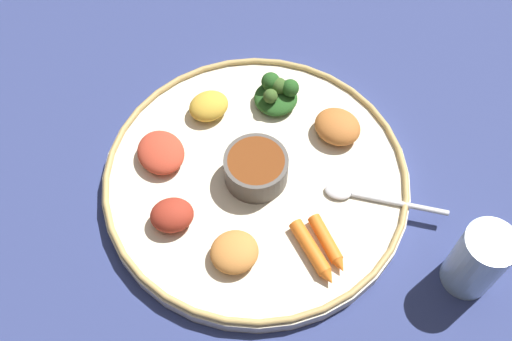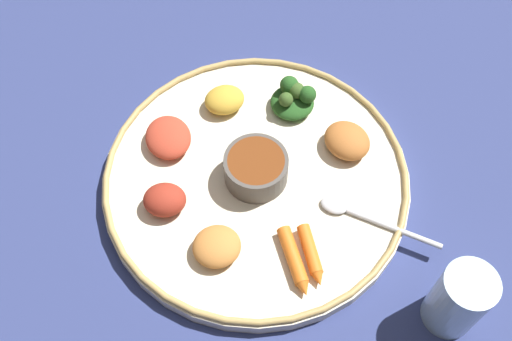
% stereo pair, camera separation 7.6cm
% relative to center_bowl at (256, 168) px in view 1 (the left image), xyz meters
% --- Properties ---
extents(ground_plane, '(2.40, 2.40, 0.00)m').
position_rel_center_bowl_xyz_m(ground_plane, '(0.00, 0.00, -0.04)').
color(ground_plane, navy).
extents(platter, '(0.39, 0.39, 0.02)m').
position_rel_center_bowl_xyz_m(platter, '(0.00, 0.00, -0.03)').
color(platter, beige).
rests_on(platter, ground_plane).
extents(platter_rim, '(0.39, 0.39, 0.01)m').
position_rel_center_bowl_xyz_m(platter_rim, '(0.00, 0.00, -0.02)').
color(platter_rim, tan).
rests_on(platter_rim, platter).
extents(center_bowl, '(0.08, 0.08, 0.04)m').
position_rel_center_bowl_xyz_m(center_bowl, '(0.00, 0.00, 0.00)').
color(center_bowl, '#4C4742').
rests_on(center_bowl, platter).
extents(spoon, '(0.07, 0.15, 0.01)m').
position_rel_center_bowl_xyz_m(spoon, '(0.05, -0.13, -0.02)').
color(spoon, silver).
rests_on(spoon, platter).
extents(greens_pile, '(0.08, 0.08, 0.04)m').
position_rel_center_bowl_xyz_m(greens_pile, '(0.11, 0.04, -0.00)').
color(greens_pile, '#23511E').
rests_on(greens_pile, platter).
extents(carrot_near_spoon, '(0.06, 0.08, 0.02)m').
position_rel_center_bowl_xyz_m(carrot_near_spoon, '(-0.05, -0.11, -0.01)').
color(carrot_near_spoon, orange).
rests_on(carrot_near_spoon, platter).
extents(carrot_outer, '(0.05, 0.07, 0.02)m').
position_rel_center_bowl_xyz_m(carrot_outer, '(-0.03, -0.12, -0.01)').
color(carrot_outer, orange).
rests_on(carrot_outer, platter).
extents(mound_lentil_yellow, '(0.07, 0.06, 0.03)m').
position_rel_center_bowl_xyz_m(mound_lentil_yellow, '(0.05, 0.11, -0.01)').
color(mound_lentil_yellow, gold).
rests_on(mound_lentil_yellow, platter).
extents(mound_chickpea, '(0.06, 0.07, 0.03)m').
position_rel_center_bowl_xyz_m(mound_chickpea, '(0.11, -0.05, -0.01)').
color(mound_chickpea, '#B2662D').
rests_on(mound_chickpea, platter).
extents(mound_beet, '(0.07, 0.07, 0.03)m').
position_rel_center_bowl_xyz_m(mound_beet, '(-0.11, 0.05, -0.01)').
color(mound_beet, maroon).
rests_on(mound_beet, platter).
extents(mound_berbere_red, '(0.08, 0.09, 0.03)m').
position_rel_center_bowl_xyz_m(mound_berbere_red, '(-0.04, 0.12, -0.01)').
color(mound_berbere_red, '#B73D28').
rests_on(mound_berbere_red, platter).
extents(mound_squash, '(0.08, 0.08, 0.03)m').
position_rel_center_bowl_xyz_m(mound_squash, '(-0.11, -0.04, -0.01)').
color(mound_squash, '#C67A38').
rests_on(mound_squash, platter).
extents(drinking_glass, '(0.06, 0.06, 0.10)m').
position_rel_center_bowl_xyz_m(drinking_glass, '(0.03, -0.28, 0.00)').
color(drinking_glass, silver).
rests_on(drinking_glass, ground_plane).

